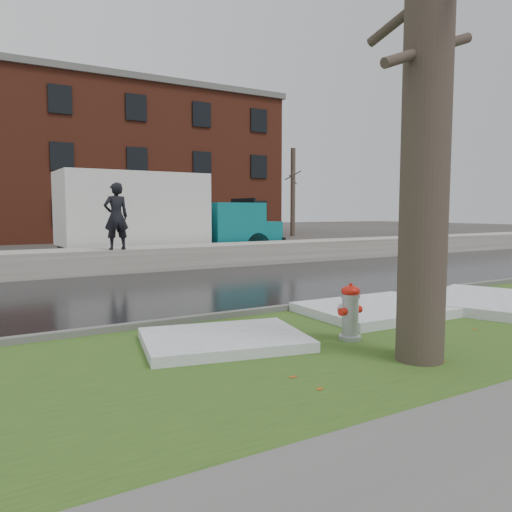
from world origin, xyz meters
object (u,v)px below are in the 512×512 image
box_truck (161,216)px  fire_hydrant (350,310)px  worker (116,216)px  tree (428,56)px

box_truck → fire_hydrant: bearing=-98.6°
box_truck → worker: size_ratio=4.95×
tree → box_truck: size_ratio=0.75×
fire_hydrant → worker: size_ratio=0.42×
worker → box_truck: bearing=-131.0°
fire_hydrant → box_truck: (1.66, 12.32, 1.24)m
fire_hydrant → worker: (-0.81, 9.34, 1.26)m
fire_hydrant → box_truck: box_truck is taller
fire_hydrant → worker: bearing=90.8°
tree → worker: tree is taller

